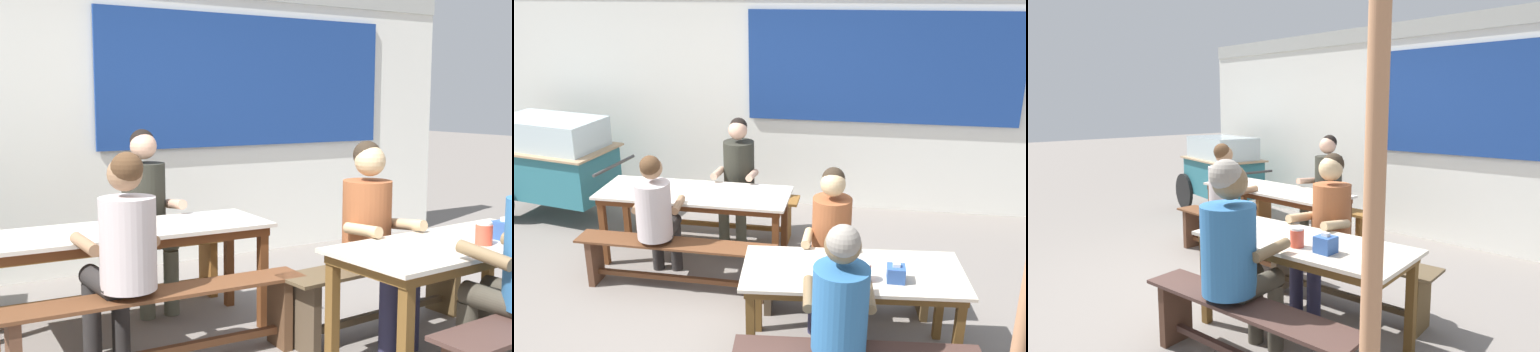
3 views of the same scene
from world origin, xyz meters
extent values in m
cube|color=white|center=(0.00, 2.59, 1.24)|extent=(7.12, 0.12, 2.49)
cube|color=navy|center=(1.15, 2.50, 1.71)|extent=(3.06, 0.03, 1.25)
cube|color=beige|center=(-0.63, 0.92, 0.71)|extent=(1.86, 0.68, 0.03)
cube|color=brown|center=(-0.63, 0.92, 0.67)|extent=(1.78, 0.62, 0.06)
cube|color=brown|center=(0.22, 1.17, 0.32)|extent=(0.06, 0.06, 0.64)
cube|color=brown|center=(0.21, 0.64, 0.32)|extent=(0.06, 0.06, 0.64)
cube|color=beige|center=(0.91, -0.38, 0.71)|extent=(1.61, 0.79, 0.02)
cube|color=brown|center=(0.91, -0.38, 0.67)|extent=(1.53, 0.72, 0.06)
cube|color=brown|center=(1.59, -0.05, 0.32)|extent=(0.06, 0.06, 0.64)
cube|color=brown|center=(0.19, -0.17, 0.32)|extent=(0.06, 0.06, 0.64)
cube|color=brown|center=(0.24, -0.71, 0.32)|extent=(0.06, 0.06, 0.64)
cube|color=brown|center=(-0.61, 1.52, 0.45)|extent=(1.89, 0.32, 0.03)
cube|color=brown|center=(0.21, 1.50, 0.22)|extent=(0.07, 0.24, 0.44)
cube|color=brown|center=(-0.61, 1.52, 0.11)|extent=(1.60, 0.08, 0.04)
cube|color=brown|center=(-0.64, 0.33, 0.46)|extent=(1.81, 0.30, 0.02)
cube|color=brown|center=(0.14, 0.31, 0.22)|extent=(0.06, 0.22, 0.45)
cube|color=brown|center=(-0.64, 0.33, 0.11)|extent=(1.52, 0.08, 0.04)
cube|color=brown|center=(0.86, 0.21, 0.46)|extent=(1.54, 0.44, 0.02)
cube|color=brown|center=(1.50, 0.27, 0.22)|extent=(0.08, 0.27, 0.45)
cube|color=brown|center=(0.22, 0.16, 0.22)|extent=(0.08, 0.27, 0.45)
cube|color=brown|center=(0.86, 0.21, 0.11)|extent=(1.24, 0.15, 0.04)
cylinder|color=#61634F|center=(-0.41, 1.19, 0.23)|extent=(0.11, 0.11, 0.47)
cylinder|color=#61634F|center=(-0.23, 1.19, 0.23)|extent=(0.11, 0.11, 0.47)
cylinder|color=#61634F|center=(-0.40, 1.35, 0.52)|extent=(0.14, 0.36, 0.13)
cylinder|color=#61634F|center=(-0.22, 1.35, 0.52)|extent=(0.14, 0.36, 0.13)
cylinder|color=#2C2C24|center=(-0.31, 1.51, 0.79)|extent=(0.32, 0.32, 0.56)
sphere|color=tan|center=(-0.31, 1.49, 1.20)|extent=(0.20, 0.20, 0.20)
sphere|color=black|center=(-0.31, 1.52, 1.23)|extent=(0.18, 0.18, 0.18)
cylinder|color=tan|center=(-0.49, 1.34, 0.78)|extent=(0.08, 0.31, 0.09)
cylinder|color=tan|center=(-0.13, 1.33, 0.78)|extent=(0.08, 0.31, 0.11)
cylinder|color=#413C31|center=(0.91, -0.64, 0.23)|extent=(0.11, 0.11, 0.47)
cylinder|color=#413C31|center=(0.73, -0.65, 0.23)|extent=(0.11, 0.11, 0.47)
cylinder|color=#413C31|center=(0.74, -0.82, 0.52)|extent=(0.16, 0.39, 0.13)
cylinder|color=brown|center=(0.64, -0.82, 0.77)|extent=(0.10, 0.31, 0.11)
cylinder|color=#2A2726|center=(-0.76, 0.68, 0.23)|extent=(0.11, 0.11, 0.47)
cylinder|color=#2A2726|center=(-0.94, 0.67, 0.23)|extent=(0.11, 0.11, 0.47)
cylinder|color=#2A2726|center=(-0.74, 0.51, 0.52)|extent=(0.17, 0.40, 0.13)
cylinder|color=#2A2726|center=(-0.92, 0.49, 0.52)|extent=(0.17, 0.40, 0.13)
cylinder|color=#BAACAD|center=(-0.81, 0.33, 0.76)|extent=(0.31, 0.31, 0.51)
sphere|color=#966E4E|center=(-0.82, 0.35, 1.14)|extent=(0.19, 0.19, 0.19)
sphere|color=#4C331E|center=(-0.81, 0.32, 1.17)|extent=(0.18, 0.18, 0.18)
cylinder|color=#966E4E|center=(-0.66, 0.53, 0.75)|extent=(0.10, 0.31, 0.08)
cylinder|color=#966E4E|center=(-1.01, 0.49, 0.75)|extent=(0.10, 0.31, 0.09)
cylinder|color=#2C2B48|center=(0.64, -0.13, 0.23)|extent=(0.11, 0.11, 0.47)
cylinder|color=#2C2B48|center=(0.82, -0.13, 0.23)|extent=(0.11, 0.11, 0.47)
cylinder|color=#2C2B48|center=(0.64, 0.04, 0.52)|extent=(0.13, 0.37, 0.13)
cylinder|color=#2C2B48|center=(0.82, 0.04, 0.52)|extent=(0.13, 0.37, 0.13)
cylinder|color=#95512E|center=(0.73, 0.20, 0.76)|extent=(0.31, 0.31, 0.51)
sphere|color=tan|center=(0.73, 0.18, 1.15)|extent=(0.20, 0.20, 0.20)
sphere|color=#2D2319|center=(0.73, 0.21, 1.19)|extent=(0.18, 0.18, 0.18)
cylinder|color=tan|center=(0.55, 0.02, 0.75)|extent=(0.07, 0.30, 0.09)
cylinder|color=tan|center=(0.91, 0.02, 0.75)|extent=(0.07, 0.31, 0.11)
cube|color=#2F549C|center=(1.20, -0.49, 0.77)|extent=(0.12, 0.12, 0.11)
cube|color=white|center=(1.20, -0.49, 0.84)|extent=(0.05, 0.03, 0.02)
cylinder|color=#D74B34|center=(0.99, -0.52, 0.78)|extent=(0.09, 0.09, 0.12)
cylinder|color=white|center=(0.99, -0.52, 0.84)|extent=(0.09, 0.09, 0.02)
camera|label=1|loc=(-1.86, -2.94, 1.55)|focal=44.43mm
camera|label=2|loc=(0.89, -3.92, 2.66)|focal=39.16mm
camera|label=3|loc=(2.89, -2.68, 1.64)|focal=31.51mm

